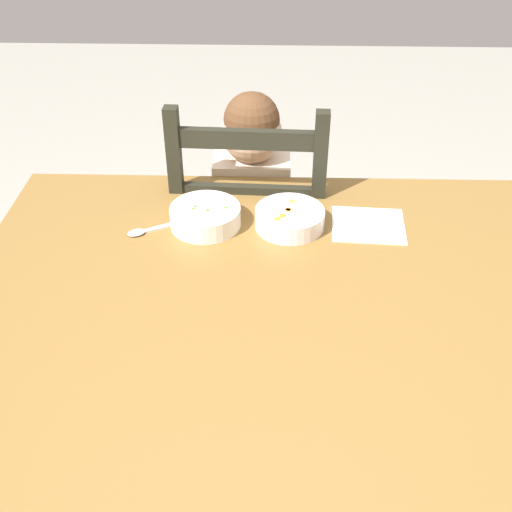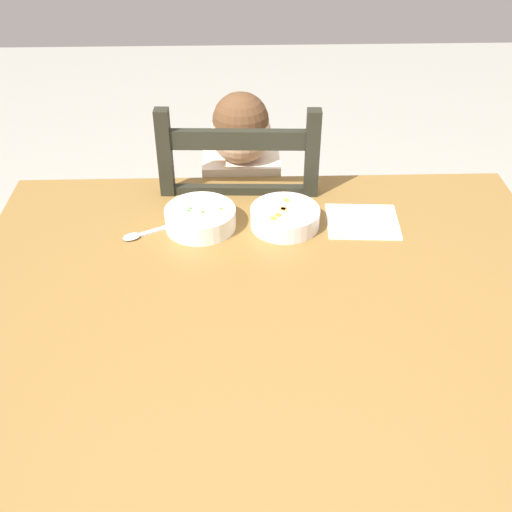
{
  "view_description": "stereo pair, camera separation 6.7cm",
  "coord_description": "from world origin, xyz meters",
  "px_view_note": "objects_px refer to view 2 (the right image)",
  "views": [
    {
      "loc": [
        0.01,
        -1.04,
        1.61
      ],
      "look_at": [
        -0.03,
        0.08,
        0.79
      ],
      "focal_mm": 44.85,
      "sensor_mm": 36.0,
      "label": 1
    },
    {
      "loc": [
        -0.06,
        -1.04,
        1.61
      ],
      "look_at": [
        -0.03,
        0.08,
        0.79
      ],
      "focal_mm": 44.85,
      "sensor_mm": 36.0,
      "label": 2
    }
  ],
  "objects_px": {
    "child_figure": "(242,203)",
    "bowl_of_carrots": "(285,217)",
    "bowl_of_peas": "(200,218)",
    "dining_chair": "(242,248)",
    "dining_table": "(269,330)",
    "spoon": "(140,235)"
  },
  "relations": [
    {
      "from": "child_figure",
      "to": "bowl_of_carrots",
      "type": "bearing_deg",
      "value": -70.46
    },
    {
      "from": "bowl_of_peas",
      "to": "bowl_of_carrots",
      "type": "height_order",
      "value": "bowl_of_peas"
    },
    {
      "from": "dining_chair",
      "to": "dining_table",
      "type": "bearing_deg",
      "value": -84.49
    },
    {
      "from": "spoon",
      "to": "dining_table",
      "type": "bearing_deg",
      "value": -38.74
    },
    {
      "from": "dining_chair",
      "to": "child_figure",
      "type": "bearing_deg",
      "value": -61.4
    },
    {
      "from": "bowl_of_carrots",
      "to": "spoon",
      "type": "height_order",
      "value": "bowl_of_carrots"
    },
    {
      "from": "bowl_of_peas",
      "to": "spoon",
      "type": "distance_m",
      "value": 0.15
    },
    {
      "from": "dining_table",
      "to": "child_figure",
      "type": "distance_m",
      "value": 0.58
    },
    {
      "from": "bowl_of_carrots",
      "to": "spoon",
      "type": "relative_size",
      "value": 1.31
    },
    {
      "from": "dining_chair",
      "to": "child_figure",
      "type": "height_order",
      "value": "dining_chair"
    },
    {
      "from": "bowl_of_peas",
      "to": "bowl_of_carrots",
      "type": "bearing_deg",
      "value": -0.0
    },
    {
      "from": "dining_chair",
      "to": "spoon",
      "type": "relative_size",
      "value": 7.5
    },
    {
      "from": "dining_chair",
      "to": "bowl_of_carrots",
      "type": "relative_size",
      "value": 5.72
    },
    {
      "from": "dining_table",
      "to": "dining_chair",
      "type": "height_order",
      "value": "dining_chair"
    },
    {
      "from": "bowl_of_carrots",
      "to": "dining_table",
      "type": "bearing_deg",
      "value": -100.19
    },
    {
      "from": "child_figure",
      "to": "bowl_of_peas",
      "type": "relative_size",
      "value": 5.5
    },
    {
      "from": "bowl_of_peas",
      "to": "spoon",
      "type": "height_order",
      "value": "bowl_of_peas"
    },
    {
      "from": "child_figure",
      "to": "dining_table",
      "type": "bearing_deg",
      "value": -84.67
    },
    {
      "from": "dining_table",
      "to": "spoon",
      "type": "xyz_separation_m",
      "value": [
        -0.3,
        0.24,
        0.1
      ]
    },
    {
      "from": "dining_table",
      "to": "dining_chair",
      "type": "bearing_deg",
      "value": 95.51
    },
    {
      "from": "child_figure",
      "to": "bowl_of_peas",
      "type": "xyz_separation_m",
      "value": [
        -0.1,
        -0.29,
        0.14
      ]
    },
    {
      "from": "dining_chair",
      "to": "bowl_of_carrots",
      "type": "bearing_deg",
      "value": -70.33
    }
  ]
}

